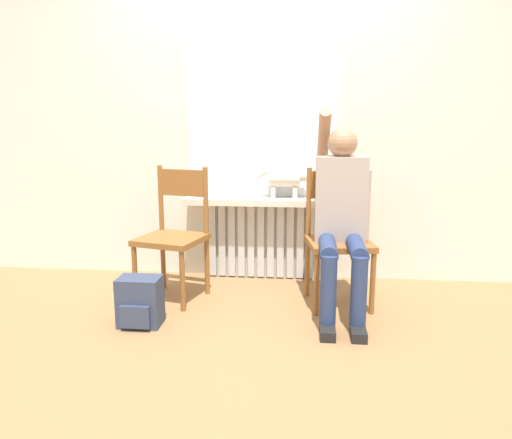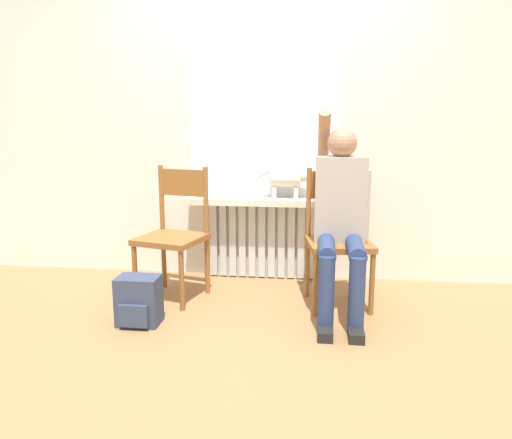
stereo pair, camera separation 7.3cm
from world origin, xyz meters
name	(u,v)px [view 1 (the left image)]	position (x,y,z in m)	size (l,w,h in m)	color
ground_plane	(244,335)	(0.00, 0.00, 0.00)	(12.00, 12.00, 0.00)	olive
wall_with_window	(262,109)	(0.00, 1.23, 1.35)	(7.00, 0.06, 2.70)	silver
radiator	(261,240)	(0.00, 1.15, 0.31)	(0.87, 0.08, 0.61)	silver
windowsill	(261,201)	(0.00, 1.09, 0.64)	(1.22, 0.22, 0.05)	silver
window_glass	(262,121)	(0.00, 1.20, 1.26)	(1.17, 0.01, 1.20)	white
chair_left	(174,233)	(-0.58, 0.62, 0.48)	(0.52, 0.52, 0.94)	brown
chair_right	(338,236)	(0.58, 0.62, 0.48)	(0.49, 0.49, 0.94)	brown
person	(341,212)	(0.59, 0.49, 0.68)	(0.36, 1.04, 1.36)	navy
cat	(287,179)	(0.20, 1.11, 0.81)	(0.45, 0.13, 0.25)	silver
backpack	(140,302)	(-0.66, 0.09, 0.15)	(0.26, 0.21, 0.31)	#333D56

